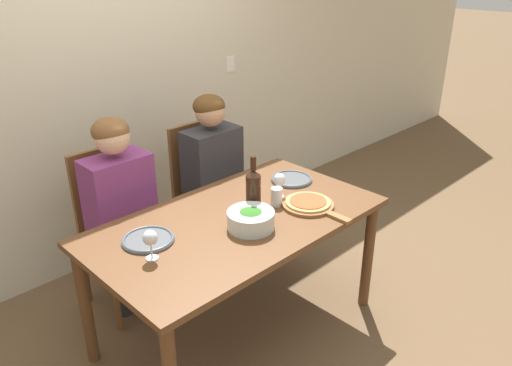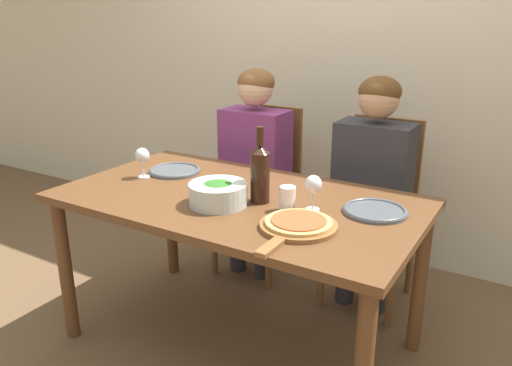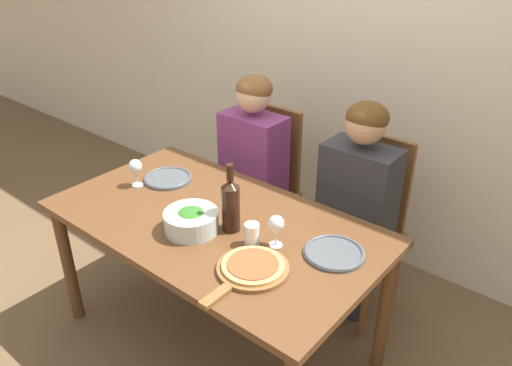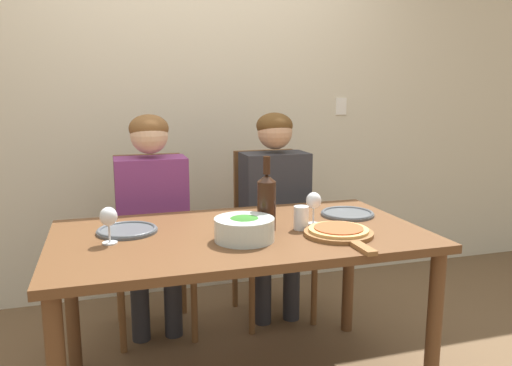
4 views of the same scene
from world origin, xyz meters
name	(u,v)px [view 4 (image 4 of 4)]	position (x,y,z in m)	size (l,w,h in m)	color
back_wall	(188,92)	(0.00, 1.29, 1.35)	(10.00, 0.06, 2.70)	beige
dining_table	(240,251)	(0.00, 0.00, 0.67)	(1.60, 0.89, 0.76)	brown
chair_left	(152,238)	(-0.32, 0.77, 0.53)	(0.42, 0.42, 1.00)	brown
chair_right	(269,228)	(0.39, 0.77, 0.53)	(0.42, 0.42, 1.00)	brown
person_woman	(152,205)	(-0.32, 0.65, 0.75)	(0.47, 0.51, 1.24)	#28282D
person_man	(276,197)	(0.39, 0.65, 0.75)	(0.47, 0.51, 1.24)	#28282D
wine_bottle	(267,201)	(0.12, -0.01, 0.89)	(0.08, 0.08, 0.33)	black
broccoli_bowl	(244,229)	(-0.02, -0.13, 0.81)	(0.25, 0.25, 0.10)	silver
dinner_plate_left	(127,230)	(-0.47, 0.13, 0.77)	(0.26, 0.26, 0.02)	#4C5156
dinner_plate_right	(347,213)	(0.58, 0.12, 0.77)	(0.26, 0.26, 0.02)	#4C5156
pizza_on_board	(339,232)	(0.39, -0.18, 0.77)	(0.30, 0.44, 0.04)	brown
wine_glass_left	(109,218)	(-0.55, -0.01, 0.86)	(0.07, 0.07, 0.15)	silver
wine_glass_right	(314,202)	(0.35, 0.02, 0.86)	(0.07, 0.07, 0.15)	silver
water_tumbler	(301,218)	(0.27, -0.04, 0.81)	(0.07, 0.07, 0.10)	silver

